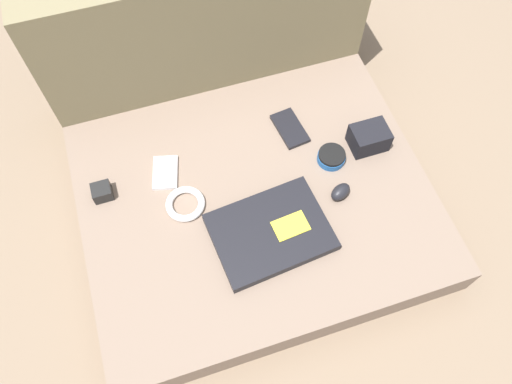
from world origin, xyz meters
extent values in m
plane|color=#7A6651|center=(0.00, 0.00, 0.00)|extent=(8.00, 8.00, 0.00)
cube|color=#7A6656|center=(0.00, 0.00, 0.06)|extent=(0.95, 0.79, 0.11)
cube|color=#756B4C|center=(0.00, 0.49, 0.25)|extent=(0.95, 0.20, 0.51)
cube|color=black|center=(0.00, -0.12, 0.13)|extent=(0.32, 0.25, 0.03)
cube|color=yellow|center=(0.05, -0.13, 0.14)|extent=(0.10, 0.07, 0.00)
ellipsoid|color=black|center=(0.22, -0.07, 0.13)|extent=(0.07, 0.06, 0.04)
cylinder|color=#1E569E|center=(0.24, 0.04, 0.13)|extent=(0.08, 0.08, 0.02)
cylinder|color=black|center=(0.24, 0.04, 0.14)|extent=(0.08, 0.08, 0.01)
cube|color=silver|center=(-0.22, 0.14, 0.12)|extent=(0.09, 0.12, 0.01)
cube|color=black|center=(0.16, 0.18, 0.12)|extent=(0.09, 0.14, 0.01)
cube|color=black|center=(0.36, 0.06, 0.15)|extent=(0.10, 0.08, 0.07)
cube|color=black|center=(-0.40, 0.13, 0.13)|extent=(0.05, 0.05, 0.04)
torus|color=white|center=(-0.19, 0.03, 0.12)|extent=(0.11, 0.11, 0.02)
camera|label=1|loc=(-0.20, -0.61, 1.32)|focal=35.00mm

